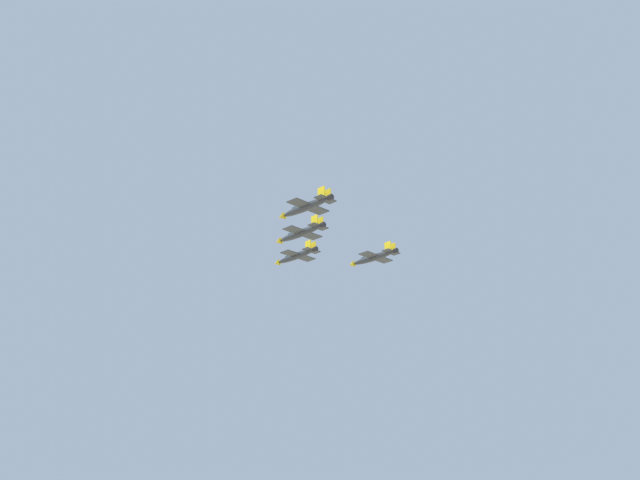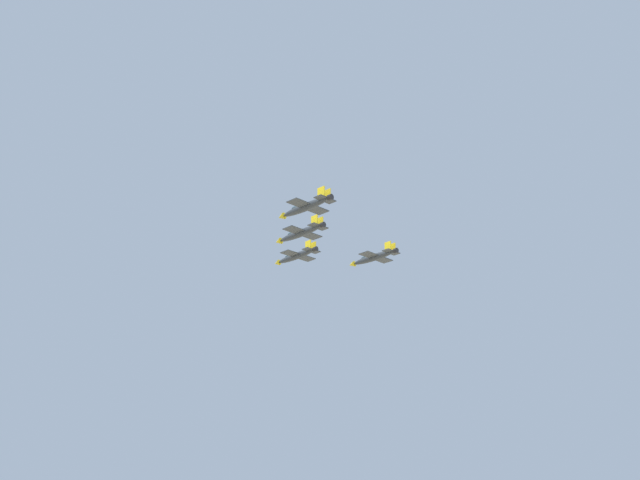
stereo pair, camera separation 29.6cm
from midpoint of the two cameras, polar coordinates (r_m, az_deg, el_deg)
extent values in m
ellipsoid|color=#2D3338|center=(237.25, -1.61, -1.06)|extent=(7.85, 13.85, 1.86)
cone|color=gold|center=(242.94, -2.89, -1.53)|extent=(2.22, 2.35, 1.58)
ellipsoid|color=#334751|center=(239.72, -2.12, -1.09)|extent=(2.32, 2.83, 1.08)
cube|color=#2D3338|center=(236.71, -1.50, -1.04)|extent=(10.74, 7.39, 0.19)
cube|color=gold|center=(233.83, -2.34, -0.76)|extent=(1.92, 2.99, 0.22)
cube|color=gold|center=(239.68, -0.68, -1.30)|extent=(1.92, 2.99, 0.22)
cube|color=#2D3338|center=(233.06, -0.61, -0.70)|extent=(5.45, 4.17, 0.19)
cube|color=gold|center=(233.13, -0.83, -0.35)|extent=(1.11, 1.97, 2.68)
cube|color=gold|center=(234.32, -0.49, -0.46)|extent=(1.11, 1.97, 2.68)
cylinder|color=black|center=(231.99, -0.35, -0.60)|extent=(1.62, 1.49, 1.30)
ellipsoid|color=#2D3338|center=(216.86, -1.33, 0.45)|extent=(8.33, 14.21, 1.92)
cone|color=gold|center=(222.57, -2.80, -0.11)|extent=(2.31, 2.44, 1.63)
ellipsoid|color=#334751|center=(219.36, -1.91, 0.40)|extent=(2.42, 2.93, 1.12)
cube|color=#2D3338|center=(216.32, -1.19, 0.47)|extent=(11.05, 7.77, 0.19)
cube|color=gold|center=(213.31, -2.12, 0.82)|extent=(2.03, 3.08, 0.23)
cube|color=gold|center=(219.44, -0.28, 0.16)|extent=(2.03, 3.08, 0.23)
cube|color=#2D3338|center=(212.68, -0.16, 0.89)|extent=(5.62, 4.36, 0.19)
cube|color=gold|center=(212.78, -0.40, 1.28)|extent=(1.17, 2.02, 2.77)
cube|color=gold|center=(214.02, -0.04, 1.14)|extent=(1.17, 2.02, 2.77)
cylinder|color=black|center=(211.61, 0.14, 1.00)|extent=(1.67, 1.55, 1.34)
ellipsoid|color=#2D3338|center=(235.58, 3.52, -1.16)|extent=(8.29, 13.91, 1.88)
cone|color=gold|center=(240.69, 2.06, -1.63)|extent=(2.28, 2.40, 1.60)
ellipsoid|color=#334751|center=(237.81, 2.94, -1.19)|extent=(2.39, 2.88, 1.10)
cube|color=#2D3338|center=(235.09, 3.65, -1.14)|extent=(10.84, 7.71, 0.19)
cube|color=gold|center=(231.78, 2.89, -0.85)|extent=(2.01, 3.02, 0.23)
cube|color=gold|center=(238.48, 4.40, -1.40)|extent=(2.01, 3.02, 0.23)
cube|color=#2D3338|center=(231.83, 4.66, -0.80)|extent=(5.52, 4.32, 0.19)
cube|color=gold|center=(231.81, 4.44, -0.44)|extent=(1.17, 1.98, 2.72)
cube|color=gold|center=(233.16, 4.74, -0.56)|extent=(1.17, 1.98, 2.72)
cylinder|color=black|center=(230.88, 4.96, -0.70)|extent=(1.65, 1.53, 1.32)
ellipsoid|color=#2D3338|center=(196.53, -0.98, 2.18)|extent=(8.28, 13.99, 1.89)
cone|color=gold|center=(202.04, -2.60, 1.53)|extent=(2.28, 2.41, 1.61)
ellipsoid|color=#334751|center=(198.96, -1.63, 2.11)|extent=(2.40, 2.89, 1.10)
cube|color=#2D3338|center=(196.01, -0.83, 2.21)|extent=(10.89, 7.71, 0.19)
cube|color=gold|center=(193.04, -1.83, 2.62)|extent=(2.01, 3.03, 0.23)
cube|color=gold|center=(199.08, 0.14, 1.85)|extent=(2.01, 3.03, 0.23)
cube|color=#2D3338|center=(192.51, 0.30, 2.69)|extent=(5.54, 4.32, 0.19)
cube|color=gold|center=(192.64, 0.04, 3.12)|extent=(1.17, 1.99, 2.73)
cube|color=gold|center=(193.86, 0.44, 2.96)|extent=(1.17, 1.99, 2.73)
cylinder|color=black|center=(191.48, 0.64, 2.83)|extent=(1.65, 1.53, 1.32)
camera|label=1|loc=(0.15, -90.04, 0.01)|focal=48.66mm
camera|label=2|loc=(0.15, 89.96, -0.01)|focal=48.66mm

